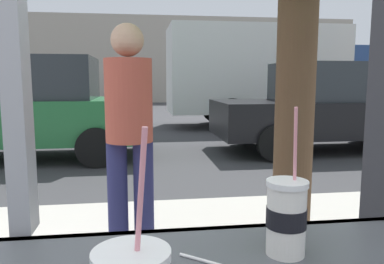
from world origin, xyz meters
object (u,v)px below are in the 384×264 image
object	(u,v)px
box_truck	(277,73)
pedestrian	(129,128)
soda_cup_right	(286,216)
parked_car_black	(329,107)
parked_car_green	(22,108)

from	to	relation	value
box_truck	pedestrian	world-z (taller)	box_truck
soda_cup_right	box_truck	bearing A→B (deg)	69.64
soda_cup_right	pedestrian	bearing A→B (deg)	101.40
pedestrian	soda_cup_right	bearing A→B (deg)	-78.60
parked_car_black	soda_cup_right	bearing A→B (deg)	-118.48
parked_car_green	soda_cup_right	bearing A→B (deg)	-69.45
soda_cup_right	parked_car_black	size ratio (longest dim) A/B	0.07
parked_car_green	pedestrian	size ratio (longest dim) A/B	2.76
parked_car_black	pedestrian	bearing A→B (deg)	-130.60
soda_cup_right	parked_car_green	xyz separation A→B (m)	(-2.34, 6.25, -0.21)
parked_car_black	box_truck	world-z (taller)	box_truck
parked_car_black	pedestrian	distance (m)	5.79
soda_cup_right	parked_car_green	bearing A→B (deg)	110.55
soda_cup_right	pedestrian	size ratio (longest dim) A/B	0.20
soda_cup_right	box_truck	distance (m)	11.03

